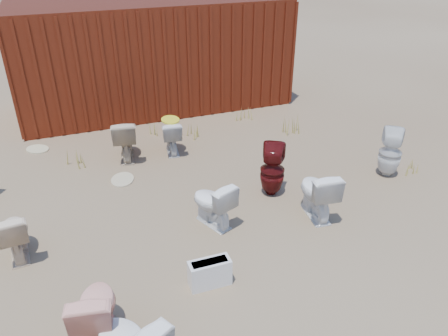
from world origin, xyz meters
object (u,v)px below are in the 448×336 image
object	(u,v)px
toilet_front_c	(213,203)
toilet_front_e	(317,193)
toilet_front_pink	(95,311)
toilet_front_maroon	(272,170)
toilet_back_e	(390,153)
toilet_back_beige_left	(14,234)
shipping_container	(153,54)
loose_tank	(210,273)
toilet_back_yellowlid	(171,136)
toilet_back_beige_right	(125,139)

from	to	relation	value
toilet_front_c	toilet_front_e	bearing A→B (deg)	145.41
toilet_front_pink	toilet_front_maroon	distance (m)	3.50
toilet_front_pink	toilet_back_e	bearing A→B (deg)	-149.52
toilet_front_pink	toilet_front_c	size ratio (longest dim) A/B	1.08
toilet_front_pink	toilet_back_beige_left	distance (m)	1.92
toilet_front_pink	shipping_container	bearing A→B (deg)	-96.61
toilet_front_e	loose_tank	size ratio (longest dim) A/B	1.55
toilet_front_c	toilet_back_yellowlid	size ratio (longest dim) A/B	1.08
toilet_front_c	toilet_back_beige_left	world-z (taller)	toilet_front_c
toilet_back_beige_right	toilet_back_yellowlid	xyz separation A→B (m)	(0.85, -0.07, -0.06)
toilet_back_beige_left	shipping_container	bearing A→B (deg)	-126.10
toilet_back_e	toilet_back_yellowlid	bearing A→B (deg)	6.85
shipping_container	toilet_back_e	xyz separation A→B (m)	(2.90, -4.90, -0.78)
toilet_front_pink	toilet_front_e	bearing A→B (deg)	-149.30
toilet_front_c	toilet_back_beige_right	distance (m)	2.64
shipping_container	toilet_back_yellowlid	size ratio (longest dim) A/B	9.21
shipping_container	loose_tank	size ratio (longest dim) A/B	12.00
toilet_front_e	toilet_front_pink	bearing A→B (deg)	26.45
toilet_front_maroon	toilet_back_e	world-z (taller)	toilet_front_maroon
toilet_front_e	toilet_back_e	world-z (taller)	toilet_back_e
toilet_back_beige_right	loose_tank	distance (m)	3.68
toilet_front_maroon	toilet_back_beige_right	world-z (taller)	toilet_front_maroon
toilet_front_e	toilet_back_beige_left	distance (m)	4.14
toilet_back_yellowlid	toilet_back_beige_right	bearing A→B (deg)	3.40
toilet_front_pink	toilet_back_e	size ratio (longest dim) A/B	0.91
toilet_front_maroon	toilet_back_beige_right	xyz separation A→B (m)	(-1.95, 2.08, -0.04)
toilet_front_pink	toilet_back_yellowlid	bearing A→B (deg)	-103.48
loose_tank	toilet_back_yellowlid	bearing A→B (deg)	82.99
loose_tank	toilet_back_beige_right	bearing A→B (deg)	96.32
toilet_front_maroon	toilet_back_e	xyz separation A→B (m)	(2.14, -0.17, -0.00)
toilet_front_pink	toilet_back_beige_left	size ratio (longest dim) A/B	1.11
toilet_front_pink	toilet_back_e	xyz separation A→B (m)	(5.06, 1.75, 0.04)
toilet_front_maroon	toilet_back_beige_right	distance (m)	2.85
toilet_front_maroon	loose_tank	world-z (taller)	toilet_front_maroon
toilet_front_pink	loose_tank	world-z (taller)	toilet_front_pink
toilet_front_e	loose_tank	distance (m)	2.12
toilet_front_c	toilet_back_e	bearing A→B (deg)	162.64
toilet_back_yellowlid	toilet_back_e	world-z (taller)	toilet_back_e
toilet_back_beige_right	toilet_back_e	world-z (taller)	toilet_back_e
toilet_back_beige_left	toilet_back_e	xyz separation A→B (m)	(5.89, 0.02, 0.08)
toilet_front_maroon	loose_tank	xyz separation A→B (m)	(-1.60, -1.58, -0.25)
toilet_front_e	toilet_back_beige_left	bearing A→B (deg)	-0.90
toilet_front_pink	toilet_back_yellowlid	world-z (taller)	toilet_front_pink
toilet_front_e	shipping_container	bearing A→B (deg)	-71.44
toilet_back_yellowlid	loose_tank	distance (m)	3.63
toilet_back_beige_left	toilet_back_yellowlid	bearing A→B (deg)	-145.15
toilet_back_beige_left	toilet_back_beige_right	xyz separation A→B (m)	(1.80, 2.26, 0.04)
shipping_container	toilet_front_maroon	xyz separation A→B (m)	(0.76, -4.73, -0.77)
toilet_front_e	loose_tank	world-z (taller)	toilet_front_e
toilet_back_yellowlid	toilet_back_e	distance (m)	3.90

